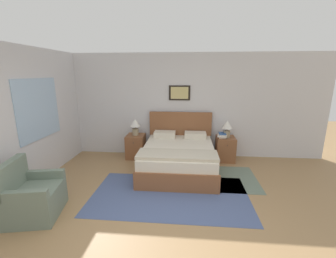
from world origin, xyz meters
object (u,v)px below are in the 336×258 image
object	(u,v)px
nightstand_by_door	(225,149)
table_lamp_by_door	(227,127)
nightstand_near_window	(136,146)
bed	(179,157)
table_lamp_near_window	(135,125)
armchair	(32,197)

from	to	relation	value
nightstand_by_door	table_lamp_by_door	distance (m)	0.56
nightstand_near_window	nightstand_by_door	world-z (taller)	same
bed	table_lamp_by_door	size ratio (longest dim) A/B	4.65
nightstand_near_window	table_lamp_by_door	xyz separation A→B (m)	(2.26, -0.01, 0.56)
table_lamp_near_window	table_lamp_by_door	size ratio (longest dim) A/B	1.00
nightstand_by_door	armchair	bearing A→B (deg)	-142.00
armchair	table_lamp_by_door	distance (m)	4.17
bed	nightstand_by_door	bearing A→B (deg)	32.04
nightstand_by_door	table_lamp_near_window	size ratio (longest dim) A/B	1.42
nightstand_near_window	table_lamp_by_door	distance (m)	2.33
bed	table_lamp_near_window	distance (m)	1.42
nightstand_near_window	table_lamp_by_door	world-z (taller)	table_lamp_by_door
armchair	nightstand_by_door	world-z (taller)	armchair
table_lamp_by_door	table_lamp_near_window	bearing A→B (deg)	180.00
bed	armchair	bearing A→B (deg)	-139.19
nightstand_near_window	table_lamp_near_window	distance (m)	0.56
nightstand_near_window	nightstand_by_door	xyz separation A→B (m)	(2.25, 0.00, 0.00)
nightstand_near_window	nightstand_by_door	size ratio (longest dim) A/B	1.00
bed	nightstand_by_door	world-z (taller)	bed
bed	armchair	distance (m)	2.81
bed	table_lamp_near_window	world-z (taller)	bed
armchair	table_lamp_near_window	size ratio (longest dim) A/B	2.14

